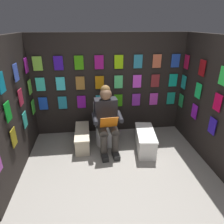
{
  "coord_description": "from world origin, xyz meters",
  "views": [
    {
      "loc": [
        0.39,
        1.82,
        2.17
      ],
      "look_at": [
        0.05,
        -1.15,
        0.85
      ],
      "focal_mm": 32.32,
      "sensor_mm": 36.0,
      "label": 1
    }
  ],
  "objects_px": {
    "toilet": "(105,127)",
    "comic_longbox_far": "(145,141)",
    "person_reading": "(107,119)",
    "comic_longbox_near": "(82,138)"
  },
  "relations": [
    {
      "from": "toilet",
      "to": "comic_longbox_far",
      "type": "distance_m",
      "value": 0.81
    },
    {
      "from": "person_reading",
      "to": "comic_longbox_far",
      "type": "height_order",
      "value": "person_reading"
    },
    {
      "from": "person_reading",
      "to": "comic_longbox_far",
      "type": "distance_m",
      "value": 0.82
    },
    {
      "from": "person_reading",
      "to": "comic_longbox_near",
      "type": "height_order",
      "value": "person_reading"
    },
    {
      "from": "toilet",
      "to": "comic_longbox_far",
      "type": "relative_size",
      "value": 0.97
    },
    {
      "from": "toilet",
      "to": "comic_longbox_near",
      "type": "distance_m",
      "value": 0.48
    },
    {
      "from": "comic_longbox_near",
      "to": "toilet",
      "type": "bearing_deg",
      "value": -170.71
    },
    {
      "from": "comic_longbox_near",
      "to": "comic_longbox_far",
      "type": "distance_m",
      "value": 1.19
    },
    {
      "from": "toilet",
      "to": "person_reading",
      "type": "distance_m",
      "value": 0.35
    },
    {
      "from": "comic_longbox_near",
      "to": "comic_longbox_far",
      "type": "bearing_deg",
      "value": 165.41
    }
  ]
}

